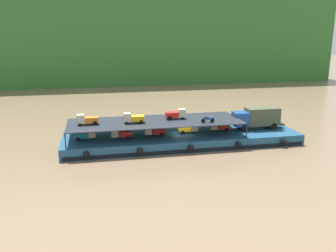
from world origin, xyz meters
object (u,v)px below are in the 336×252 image
at_px(mini_truck_lower_mid, 154,131).
at_px(mini_truck_upper_mid, 134,118).
at_px(mini_truck_upper_stern, 87,119).
at_px(cargo_barge, 182,139).
at_px(mini_truck_lower_aft, 121,133).
at_px(mini_truck_lower_bow, 219,126).
at_px(mini_truck_lower_stern, 85,134).
at_px(mini_truck_upper_fore, 176,114).
at_px(mini_truck_lower_fore, 188,128).
at_px(motorcycle_upper_port, 208,119).
at_px(covered_lorry, 257,117).

height_order(mini_truck_lower_mid, mini_truck_upper_mid, mini_truck_upper_mid).
bearing_deg(mini_truck_upper_mid, mini_truck_upper_stern, 176.06).
relative_size(cargo_barge, mini_truck_upper_mid, 11.74).
relative_size(mini_truck_lower_aft, mini_truck_lower_bow, 1.00).
bearing_deg(cargo_barge, mini_truck_lower_stern, -179.48).
bearing_deg(mini_truck_lower_bow, cargo_barge, -175.98).
bearing_deg(mini_truck_upper_fore, cargo_barge, -44.12).
bearing_deg(mini_truck_upper_fore, mini_truck_lower_mid, -164.40).
xyz_separation_m(mini_truck_lower_mid, mini_truck_upper_stern, (-8.85, 0.13, 2.00)).
relative_size(mini_truck_lower_fore, motorcycle_upper_port, 1.44).
bearing_deg(mini_truck_upper_stern, covered_lorry, 1.05).
xyz_separation_m(mini_truck_upper_mid, mini_truck_upper_fore, (6.07, 1.20, 0.00)).
bearing_deg(motorcycle_upper_port, cargo_barge, 141.47).
distance_m(mini_truck_upper_fore, motorcycle_upper_port, 4.78).
xyz_separation_m(mini_truck_lower_aft, mini_truck_lower_bow, (14.10, 0.94, 0.00)).
bearing_deg(mini_truck_upper_mid, mini_truck_lower_fore, 4.89).
bearing_deg(covered_lorry, mini_truck_lower_mid, -177.87).
bearing_deg(mini_truck_lower_aft, mini_truck_upper_mid, 2.60).
relative_size(mini_truck_upper_fore, motorcycle_upper_port, 1.45).
xyz_separation_m(covered_lorry, mini_truck_upper_stern, (-24.29, -0.45, 1.00)).
distance_m(mini_truck_lower_fore, mini_truck_upper_fore, 2.69).
height_order(cargo_barge, mini_truck_upper_mid, mini_truck_upper_mid).
xyz_separation_m(cargo_barge, mini_truck_upper_stern, (-12.87, -0.05, 3.44)).
relative_size(mini_truck_lower_stern, mini_truck_upper_stern, 1.00).
relative_size(mini_truck_lower_aft, mini_truck_lower_fore, 1.01).
bearing_deg(mini_truck_lower_stern, mini_truck_lower_aft, -5.28).
bearing_deg(mini_truck_lower_stern, cargo_barge, 0.52).
height_order(cargo_barge, mini_truck_upper_stern, mini_truck_upper_stern).
height_order(covered_lorry, mini_truck_lower_bow, covered_lorry).
height_order(mini_truck_upper_stern, motorcycle_upper_port, mini_truck_upper_stern).
height_order(mini_truck_lower_aft, mini_truck_upper_mid, mini_truck_upper_mid).
bearing_deg(mini_truck_lower_mid, mini_truck_upper_stern, 179.17).
xyz_separation_m(mini_truck_lower_stern, mini_truck_upper_stern, (0.35, 0.07, 2.00)).
distance_m(mini_truck_lower_mid, mini_truck_upper_mid, 3.46).
relative_size(mini_truck_lower_stern, motorcycle_upper_port, 1.45).
bearing_deg(motorcycle_upper_port, mini_truck_lower_bow, 46.13).
distance_m(mini_truck_lower_mid, mini_truck_upper_fore, 3.93).
bearing_deg(cargo_barge, mini_truck_upper_fore, 135.88).
bearing_deg(mini_truck_upper_stern, mini_truck_lower_bow, 1.37).
bearing_deg(mini_truck_lower_aft, mini_truck_lower_mid, 4.61).
distance_m(mini_truck_lower_fore, motorcycle_upper_port, 3.64).
height_order(mini_truck_lower_aft, mini_truck_lower_mid, same).
height_order(mini_truck_lower_aft, mini_truck_upper_fore, mini_truck_upper_fore).
bearing_deg(mini_truck_lower_bow, mini_truck_upper_fore, 176.89).
distance_m(cargo_barge, mini_truck_upper_fore, 3.60).
distance_m(mini_truck_lower_mid, motorcycle_upper_port, 7.47).
xyz_separation_m(mini_truck_upper_stern, motorcycle_upper_port, (15.79, -2.27, -0.26)).
relative_size(cargo_barge, mini_truck_lower_fore, 11.96).
bearing_deg(mini_truck_lower_fore, mini_truck_lower_mid, -175.65).
bearing_deg(mini_truck_upper_fore, mini_truck_lower_aft, -170.71).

